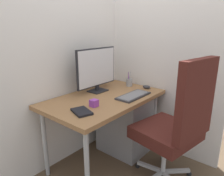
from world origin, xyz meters
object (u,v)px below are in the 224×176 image
object	(u,v)px
notebook	(82,112)
monitor	(97,69)
filing_cabinet	(124,125)
pen_holder	(129,82)
office_chair	(177,123)
mouse	(146,87)
keyboard	(134,96)
desk_clamp_accessory	(94,103)

from	to	relation	value
notebook	monitor	bearing A→B (deg)	49.91
filing_cabinet	pen_holder	world-z (taller)	pen_holder
office_chair	notebook	size ratio (longest dim) A/B	6.31
office_chair	monitor	size ratio (longest dim) A/B	2.15
monitor	mouse	bearing A→B (deg)	-41.08
notebook	filing_cabinet	bearing A→B (deg)	25.82
keyboard	mouse	xyz separation A→B (m)	(0.32, 0.04, 0.01)
mouse	desk_clamp_accessory	distance (m)	0.78
monitor	notebook	xyz separation A→B (m)	(-0.52, -0.32, -0.24)
desk_clamp_accessory	mouse	bearing A→B (deg)	-5.35
office_chair	pen_holder	size ratio (longest dim) A/B	6.64
keyboard	mouse	world-z (taller)	mouse
filing_cabinet	office_chair	bearing A→B (deg)	-104.49
filing_cabinet	keyboard	xyz separation A→B (m)	(-0.11, -0.19, 0.43)
monitor	office_chair	bearing A→B (deg)	-87.83
filing_cabinet	pen_holder	bearing A→B (deg)	21.34
office_chair	mouse	size ratio (longest dim) A/B	13.32
office_chair	desk_clamp_accessory	size ratio (longest dim) A/B	18.95
monitor	notebook	world-z (taller)	monitor
office_chair	keyboard	size ratio (longest dim) A/B	2.98
monitor	pen_holder	size ratio (longest dim) A/B	3.08
filing_cabinet	desk_clamp_accessory	xyz separation A→B (m)	(-0.56, -0.07, 0.45)
notebook	desk_clamp_accessory	xyz separation A→B (m)	(0.17, 0.02, 0.02)
notebook	desk_clamp_accessory	distance (m)	0.17
keyboard	filing_cabinet	bearing A→B (deg)	59.43
mouse	office_chair	bearing A→B (deg)	-133.07
office_chair	pen_holder	xyz separation A→B (m)	(0.36, 0.75, 0.17)
notebook	office_chair	bearing A→B (deg)	-28.25
pen_holder	desk_clamp_accessory	distance (m)	0.76
keyboard	pen_holder	bearing A→B (deg)	41.49
office_chair	desk_clamp_accessory	world-z (taller)	office_chair
monitor	desk_clamp_accessory	size ratio (longest dim) A/B	8.80
keyboard	desk_clamp_accessory	size ratio (longest dim) A/B	6.36
mouse	filing_cabinet	bearing A→B (deg)	138.49
monitor	desk_clamp_accessory	bearing A→B (deg)	-139.97
filing_cabinet	monitor	xyz separation A→B (m)	(-0.21, 0.22, 0.67)
pen_holder	notebook	size ratio (longest dim) A/B	0.95
office_chair	monitor	world-z (taller)	monitor
desk_clamp_accessory	notebook	bearing A→B (deg)	-173.49
filing_cabinet	mouse	bearing A→B (deg)	-34.47
notebook	mouse	bearing A→B (deg)	15.31
mouse	notebook	xyz separation A→B (m)	(-0.94, 0.05, -0.01)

